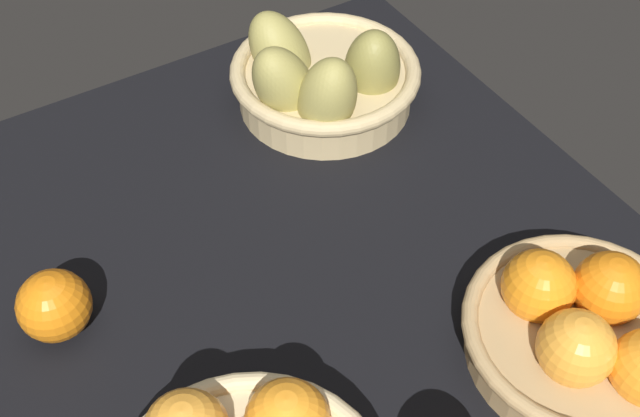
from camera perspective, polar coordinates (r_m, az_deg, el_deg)
name	(u,v)px	position (r cm, az deg, el deg)	size (l,w,h in cm)	color
market_tray	(318,271)	(89.94, -0.15, -4.48)	(84.00, 72.00, 3.00)	black
basket_near_right_pears	(322,80)	(104.36, 0.13, 9.20)	(24.94, 25.60, 14.82)	tan
basket_near_left	(585,332)	(82.63, 18.39, -8.39)	(23.84, 23.84, 9.95)	tan
loose_orange_front_gap	(54,306)	(84.91, -18.47, -6.60)	(7.51, 7.51, 7.51)	orange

